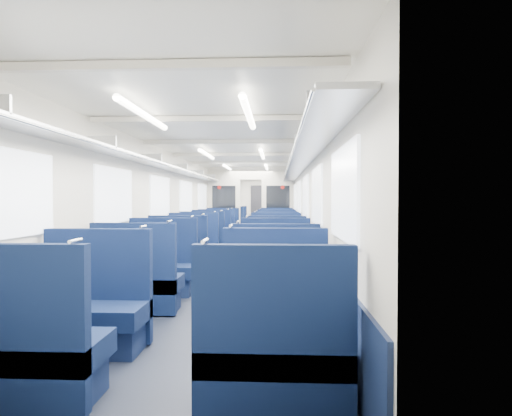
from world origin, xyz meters
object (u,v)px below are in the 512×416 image
(seat_13, at_px, (276,245))
(seat_14, at_px, (210,240))
(seat_23, at_px, (277,226))
(seat_4, at_px, (138,284))
(seat_9, at_px, (276,260))
(seat_15, at_px, (276,240))
(seat_17, at_px, (276,236))
(seat_22, at_px, (233,226))
(seat_16, at_px, (217,236))
(bulkhead, at_px, (251,203))
(seat_19, at_px, (276,232))
(seat_6, at_px, (161,270))
(end_door, at_px, (259,207))
(seat_5, at_px, (275,287))
(seat_10, at_px, (192,251))
(seat_12, at_px, (203,244))
(seat_0, at_px, (23,354))
(seat_11, at_px, (276,251))
(seat_3, at_px, (275,309))
(seat_18, at_px, (222,233))
(seat_1, at_px, (274,357))
(seat_2, at_px, (92,312))
(seat_7, at_px, (276,270))
(seat_8, at_px, (180,258))
(seat_20, at_px, (230,228))

(seat_13, height_order, seat_14, same)
(seat_14, xyz_separation_m, seat_23, (1.66, 5.54, 0.00))
(seat_4, height_order, seat_9, same)
(seat_9, xyz_separation_m, seat_15, (0.00, 3.51, 0.00))
(seat_17, height_order, seat_22, same)
(seat_22, bearing_deg, seat_16, -90.00)
(bulkhead, distance_m, seat_17, 2.32)
(seat_17, bearing_deg, seat_19, 90.00)
(seat_6, height_order, seat_23, same)
(seat_4, bearing_deg, seat_15, 73.69)
(end_door, bearing_deg, seat_5, -86.83)
(seat_10, bearing_deg, end_door, 85.88)
(seat_12, bearing_deg, seat_4, -90.00)
(bulkhead, relative_size, seat_17, 2.49)
(seat_0, bearing_deg, seat_23, 82.99)
(seat_11, relative_size, seat_14, 1.00)
(seat_3, xyz_separation_m, seat_12, (-1.66, 5.68, 0.00))
(seat_10, relative_size, seat_22, 1.00)
(seat_13, xyz_separation_m, seat_18, (-1.66, 3.44, 0.00))
(seat_1, bearing_deg, seat_4, 125.91)
(seat_1, height_order, seat_18, same)
(seat_6, bearing_deg, seat_13, 64.15)
(end_door, xyz_separation_m, bulkhead, (-0.00, -6.09, 0.23))
(seat_1, height_order, seat_22, same)
(seat_2, height_order, seat_10, same)
(seat_6, bearing_deg, seat_17, 73.87)
(seat_7, height_order, seat_11, same)
(seat_5, xyz_separation_m, seat_19, (0.00, 8.21, 0.00))
(end_door, distance_m, seat_13, 10.44)
(end_door, height_order, seat_2, end_door)
(seat_1, height_order, seat_10, same)
(seat_15, xyz_separation_m, seat_23, (0.00, 5.51, 0.00))
(seat_7, bearing_deg, seat_12, 115.29)
(seat_3, distance_m, seat_22, 12.47)
(seat_1, xyz_separation_m, seat_11, (0.00, 5.73, 0.00))
(seat_8, relative_size, seat_17, 1.00)
(bulkhead, distance_m, seat_3, 9.93)
(seat_18, relative_size, seat_23, 1.00)
(seat_14, distance_m, seat_17, 2.02)
(seat_4, relative_size, seat_8, 1.00)
(seat_6, bearing_deg, seat_5, -34.76)
(seat_10, bearing_deg, seat_2, -90.00)
(seat_23, bearing_deg, seat_3, -90.00)
(seat_6, distance_m, seat_17, 5.97)
(bulkhead, relative_size, seat_14, 2.49)
(seat_20, bearing_deg, seat_2, -90.00)
(seat_5, relative_size, seat_10, 1.00)
(seat_7, height_order, seat_14, same)
(bulkhead, bearing_deg, seat_20, 122.88)
(seat_18, xyz_separation_m, seat_20, (0.00, 2.13, 0.00))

